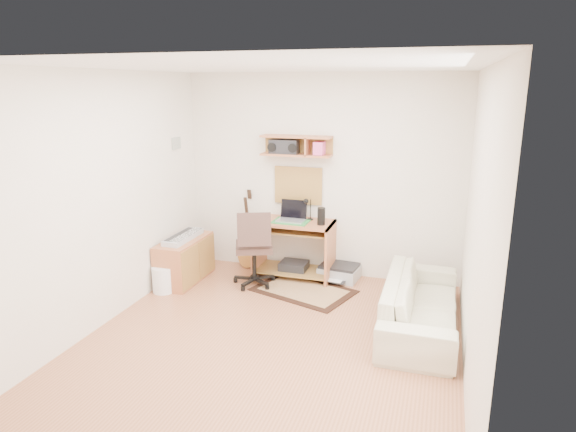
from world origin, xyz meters
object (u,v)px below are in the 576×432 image
(task_chair, at_px, (254,247))
(sofa, at_px, (421,295))
(desk, at_px, (294,249))
(printer, at_px, (339,273))
(cabinet, at_px, (185,260))

(task_chair, bearing_deg, sofa, -38.60)
(desk, bearing_deg, printer, 9.03)
(desk, bearing_deg, sofa, -30.83)
(sofa, bearing_deg, printer, 44.75)
(cabinet, bearing_deg, printer, 18.63)
(desk, distance_m, cabinet, 1.41)
(desk, relative_size, printer, 2.05)
(cabinet, bearing_deg, desk, 22.66)
(desk, relative_size, sofa, 0.55)
(desk, distance_m, sofa, 1.93)
(task_chair, xyz_separation_m, printer, (0.98, 0.50, -0.41))
(desk, distance_m, task_chair, 0.58)
(task_chair, height_order, sofa, task_chair)
(printer, height_order, sofa, sofa)
(task_chair, bearing_deg, cabinet, 165.51)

